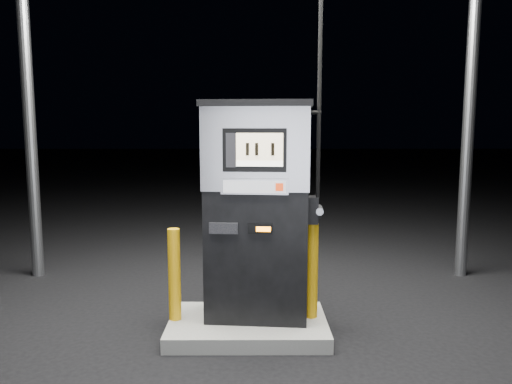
{
  "coord_description": "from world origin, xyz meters",
  "views": [
    {
      "loc": [
        0.07,
        -4.87,
        2.11
      ],
      "look_at": [
        0.08,
        0.0,
        1.46
      ],
      "focal_mm": 35.0,
      "sensor_mm": 36.0,
      "label": 1
    }
  ],
  "objects": [
    {
      "name": "bollard_right",
      "position": [
        0.65,
        0.07,
        0.64
      ],
      "size": [
        0.15,
        0.15,
        0.98
      ],
      "primitive_type": "cylinder",
      "rotation": [
        0.0,
        0.0,
        -0.2
      ],
      "color": "#EDA80D",
      "rests_on": "pump_island"
    },
    {
      "name": "pump_island",
      "position": [
        0.0,
        0.0,
        0.07
      ],
      "size": [
        1.6,
        1.0,
        0.15
      ],
      "primitive_type": "cube",
      "color": "slate",
      "rests_on": "ground"
    },
    {
      "name": "ground",
      "position": [
        0.0,
        0.0,
        0.0
      ],
      "size": [
        80.0,
        80.0,
        0.0
      ],
      "primitive_type": "plane",
      "color": "black",
      "rests_on": "ground"
    },
    {
      "name": "fuel_dispenser",
      "position": [
        0.1,
        0.1,
        1.28
      ],
      "size": [
        1.24,
        0.74,
        4.56
      ],
      "rotation": [
        0.0,
        0.0,
        -0.08
      ],
      "color": "black",
      "rests_on": "pump_island"
    },
    {
      "name": "bollard_left",
      "position": [
        -0.74,
        0.01,
        0.62
      ],
      "size": [
        0.13,
        0.13,
        0.94
      ],
      "primitive_type": "cylinder",
      "rotation": [
        0.0,
        0.0,
        -0.06
      ],
      "color": "#EDA80D",
      "rests_on": "pump_island"
    }
  ]
}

